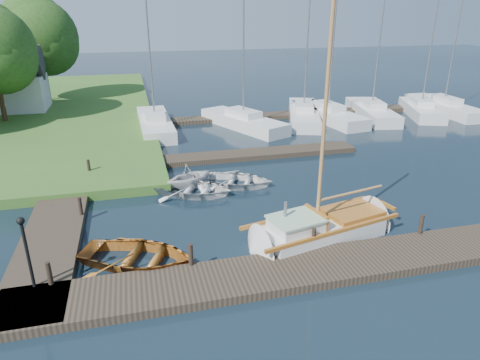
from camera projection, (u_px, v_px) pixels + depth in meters
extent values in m
plane|color=black|center=(240.00, 204.00, 19.98)|extent=(160.00, 160.00, 0.00)
cube|color=black|center=(283.00, 272.00, 14.53)|extent=(18.00, 2.20, 0.30)
cube|color=black|center=(63.00, 201.00, 19.90)|extent=(2.20, 18.00, 0.30)
cube|color=black|center=(245.00, 155.00, 26.23)|extent=(14.00, 1.60, 0.30)
cube|color=black|center=(307.00, 114.00, 36.61)|extent=(30.00, 1.60, 0.30)
cylinder|color=black|center=(49.00, 273.00, 13.51)|extent=(0.16, 0.16, 0.80)
cylinder|color=black|center=(191.00, 255.00, 14.54)|extent=(0.16, 0.16, 0.80)
cylinder|color=black|center=(314.00, 238.00, 15.56)|extent=(0.16, 0.16, 0.80)
cylinder|color=black|center=(421.00, 224.00, 16.59)|extent=(0.16, 0.16, 0.80)
cylinder|color=black|center=(80.00, 206.00, 18.12)|extent=(0.16, 0.16, 0.80)
cylinder|color=black|center=(89.00, 167.00, 22.62)|extent=(0.16, 0.16, 0.80)
cylinder|color=black|center=(28.00, 256.00, 13.13)|extent=(0.10, 0.10, 2.20)
sphere|color=black|center=(21.00, 221.00, 12.68)|extent=(0.24, 0.24, 0.24)
cube|color=silver|center=(320.00, 233.00, 16.90)|extent=(5.32, 3.09, 0.90)
cone|color=silver|center=(378.00, 217.00, 18.20)|extent=(1.71, 2.20, 1.96)
cone|color=silver|center=(255.00, 251.00, 15.64)|extent=(1.42, 2.14, 1.96)
cube|color=brown|center=(307.00, 212.00, 17.48)|extent=(6.06, 1.53, 0.14)
cube|color=brown|center=(337.00, 232.00, 15.93)|extent=(6.06, 1.53, 0.14)
cube|color=brown|center=(385.00, 205.00, 18.16)|extent=(0.37, 1.10, 0.14)
cube|color=silver|center=(296.00, 225.00, 16.14)|extent=(2.07, 1.77, 0.44)
cube|color=#A1C5A0|center=(296.00, 219.00, 16.04)|extent=(2.19, 1.89, 0.08)
cube|color=brown|center=(316.00, 217.00, 16.51)|extent=(0.44, 1.39, 0.60)
cylinder|color=slate|center=(285.00, 209.00, 16.04)|extent=(0.12, 0.12, 0.60)
cube|color=brown|center=(353.00, 212.00, 17.38)|extent=(2.48, 1.96, 0.20)
cylinder|color=olive|center=(325.00, 118.00, 15.09)|extent=(0.14, 0.14, 8.40)
cylinder|color=olive|center=(351.00, 193.00, 16.96)|extent=(3.14, 0.83, 0.10)
imported|color=brown|center=(138.00, 253.00, 15.13)|extent=(5.03, 4.43, 0.86)
imported|color=silver|center=(193.00, 187.00, 20.85)|extent=(4.61, 4.14, 0.79)
imported|color=silver|center=(190.00, 174.00, 21.63)|extent=(3.30, 3.12, 1.37)
imported|color=silver|center=(236.00, 178.00, 21.92)|extent=(4.57, 4.08, 0.78)
cube|color=silver|center=(155.00, 124.00, 32.10)|extent=(2.39, 8.85, 0.90)
cube|color=silver|center=(154.00, 115.00, 31.84)|extent=(1.46, 3.11, 0.50)
cylinder|color=slate|center=(150.00, 53.00, 30.20)|extent=(0.12, 0.12, 9.31)
cube|color=silver|center=(243.00, 122.00, 32.66)|extent=(5.40, 8.36, 0.90)
cube|color=silver|center=(243.00, 113.00, 32.40)|extent=(2.46, 3.19, 0.50)
cylinder|color=slate|center=(243.00, 48.00, 30.65)|extent=(0.12, 0.12, 9.93)
cube|color=silver|center=(303.00, 114.00, 35.09)|extent=(5.24, 9.60, 0.90)
cube|color=silver|center=(304.00, 106.00, 34.83)|extent=(2.43, 3.57, 0.50)
cylinder|color=slate|center=(308.00, 33.00, 32.73)|extent=(0.12, 0.12, 11.78)
cube|color=silver|center=(328.00, 115.00, 34.95)|extent=(3.38, 8.68, 0.90)
cube|color=silver|center=(328.00, 106.00, 34.69)|extent=(1.81, 3.13, 0.50)
cylinder|color=slate|center=(333.00, 50.00, 33.06)|extent=(0.12, 0.12, 9.25)
cube|color=silver|center=(371.00, 112.00, 35.94)|extent=(3.86, 8.60, 0.90)
cube|color=silver|center=(372.00, 103.00, 35.68)|extent=(1.97, 3.14, 0.50)
cylinder|color=slate|center=(380.00, 42.00, 33.85)|extent=(0.12, 0.12, 10.35)
cube|color=silver|center=(421.00, 110.00, 36.52)|extent=(4.56, 7.48, 0.90)
cube|color=silver|center=(422.00, 102.00, 36.26)|extent=(2.19, 2.84, 0.50)
cylinder|color=slate|center=(431.00, 46.00, 34.58)|extent=(0.12, 0.12, 9.56)
cube|color=silver|center=(444.00, 107.00, 37.56)|extent=(2.51, 8.82, 0.90)
cube|color=silver|center=(445.00, 99.00, 37.30)|extent=(1.51, 3.11, 0.50)
cylinder|color=slate|center=(457.00, 32.00, 35.23)|extent=(0.12, 0.12, 11.65)
cube|color=silver|center=(14.00, 93.00, 35.87)|extent=(5.00, 4.00, 2.80)
cube|color=#333336|center=(8.00, 63.00, 34.96)|extent=(5.25, 2.88, 2.88)
cylinder|color=#332114|center=(1.00, 99.00, 32.15)|extent=(0.36, 0.36, 3.42)
cylinder|color=#332114|center=(46.00, 80.00, 39.76)|extent=(0.36, 0.36, 3.67)
sphere|color=#1D3D16|center=(39.00, 37.00, 38.36)|extent=(6.73, 6.73, 6.73)
sphere|color=#1D3D16|center=(46.00, 43.00, 38.39)|extent=(5.71, 5.71, 5.71)
sphere|color=#1D3D16|center=(34.00, 29.00, 38.36)|extent=(6.12, 6.12, 6.12)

